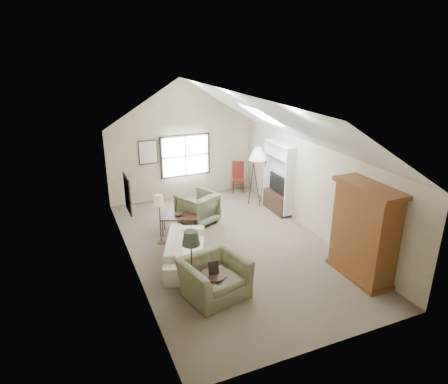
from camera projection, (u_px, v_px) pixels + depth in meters
name	position (u px, v px, depth m)	size (l,w,h in m)	color
room_shell	(231.00, 125.00, 9.33)	(5.01, 8.01, 4.00)	#6B5C4C
window	(185.00, 156.00, 13.40)	(1.72, 0.08, 1.42)	black
skylight	(262.00, 115.00, 10.58)	(0.80, 1.20, 0.52)	white
wall_art	(138.00, 172.00, 10.84)	(1.97, 3.71, 0.88)	black
armoire	(364.00, 232.00, 8.81)	(0.60, 1.50, 2.20)	brown
tv_alcove	(279.00, 176.00, 12.29)	(0.32, 1.30, 2.10)	white
media_console	(277.00, 202.00, 12.59)	(0.34, 1.18, 0.60)	#382316
tv_panel	(278.00, 184.00, 12.37)	(0.05, 0.90, 0.55)	black
sofa	(185.00, 250.00, 9.65)	(2.23, 0.87, 0.65)	beige
armchair_near	(214.00, 277.00, 8.36)	(1.28, 1.12, 0.83)	#6E704E
armchair_far	(198.00, 208.00, 11.72)	(0.99, 1.02, 0.93)	#636D4C
coffee_table	(179.00, 224.00, 11.14)	(1.03, 0.57, 0.53)	#3C2118
bowl	(179.00, 215.00, 11.04)	(0.25, 0.25, 0.06)	#352515
side_table	(214.00, 285.00, 8.33)	(0.56, 0.56, 0.56)	#392517
side_chair	(238.00, 177.00, 14.18)	(0.41, 0.41, 1.06)	maroon
tripod_lamp	(257.00, 176.00, 12.86)	(0.57, 0.57, 1.97)	silver
dark_lamp	(192.00, 264.00, 8.17)	(0.37, 0.37, 1.55)	#23291D
tan_lamp	(160.00, 219.00, 10.44)	(0.28, 0.28, 1.40)	tan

